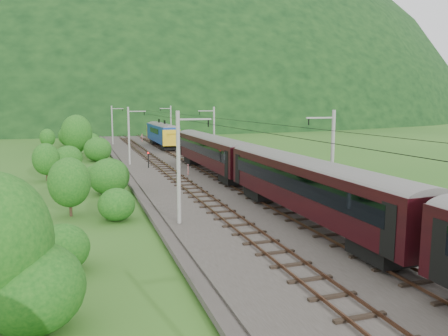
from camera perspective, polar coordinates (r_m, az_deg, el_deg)
name	(u,v)px	position (r m, az deg, el deg)	size (l,w,h in m)	color
ground	(259,220)	(33.55, 4.62, -6.79)	(600.00, 600.00, 0.00)	#26541A
railbed	(219,193)	(42.64, -0.61, -3.25)	(14.00, 220.00, 0.30)	#38332D
track_left	(196,192)	(41.95, -3.74, -3.16)	(2.40, 220.00, 0.27)	brown
track_right	(242,189)	(43.37, 2.41, -2.77)	(2.40, 220.00, 0.27)	brown
catenary_left	(129,134)	(62.28, -12.24, 4.30)	(2.54, 192.28, 8.00)	gray
catenary_right	(214,133)	(64.72, -1.38, 4.64)	(2.54, 192.28, 8.00)	gray
overhead_wires	(219,121)	(41.79, -0.63, 6.12)	(4.83, 198.00, 0.03)	black
mountain_main	(100,117)	(290.20, -15.88, 6.40)	(504.00, 360.00, 244.00)	black
train	(308,177)	(31.21, 10.88, -1.18)	(3.12, 125.69, 5.43)	black
hazard_post_near	(188,170)	(52.20, -4.71, -0.22)	(0.14, 0.14, 1.31)	red
hazard_post_far	(142,138)	(99.71, -10.66, 3.91)	(0.18, 0.18, 1.71)	red
signal	(148,159)	(58.73, -9.85, 1.22)	(0.23, 0.23, 2.11)	black
vegetation_left	(76,163)	(48.75, -18.75, 0.65)	(12.51, 151.60, 7.01)	#144C14
vegetation_right	(423,202)	(38.60, 24.56, -4.10)	(4.53, 92.69, 2.09)	#144C14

